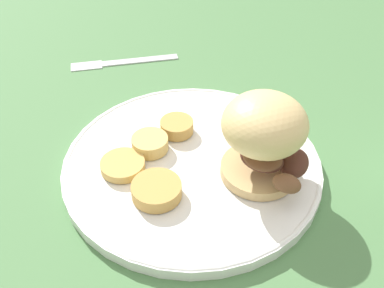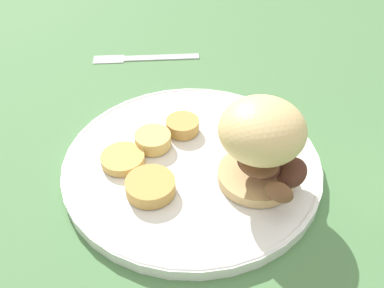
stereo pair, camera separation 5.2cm
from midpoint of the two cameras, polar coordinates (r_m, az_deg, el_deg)
ground_plane at (r=0.54m, az=-2.72°, el=-3.36°), size 4.00×4.00×0.00m
dinner_plate at (r=0.54m, az=-2.75°, el=-2.69°), size 0.31×0.31×0.02m
sandwich at (r=0.48m, az=6.26°, el=0.94°), size 0.11×0.10×0.10m
potato_round_0 at (r=0.55m, az=-8.05°, el=-0.04°), size 0.04×0.04×0.02m
potato_round_1 at (r=0.49m, az=-7.12°, el=-6.19°), size 0.06×0.06×0.02m
potato_round_2 at (r=0.57m, az=-4.54°, el=2.13°), size 0.04×0.04×0.02m
potato_round_3 at (r=0.53m, az=-11.57°, el=-2.77°), size 0.05×0.05×0.01m
fork at (r=0.75m, az=-10.74°, el=10.18°), size 0.14×0.14×0.00m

